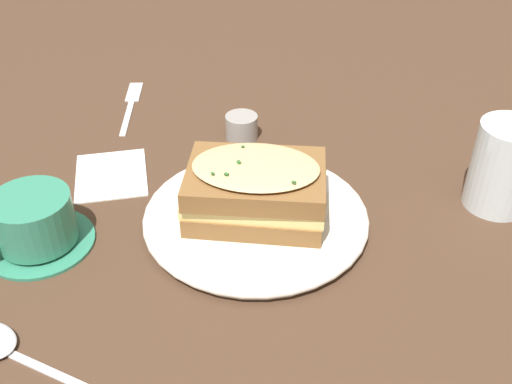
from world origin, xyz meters
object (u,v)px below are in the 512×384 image
object	(u,v)px
napkin	(111,174)
condiment_pot	(242,127)
sandwich	(257,189)
teacup_with_saucer	(34,224)
water_glass	(504,166)
fork	(132,101)
dinner_plate	(256,217)

from	to	relation	value
napkin	condiment_pot	distance (m)	0.20
sandwich	napkin	bearing A→B (deg)	-111.24
sandwich	napkin	size ratio (longest dim) A/B	1.44
teacup_with_saucer	water_glass	bearing A→B (deg)	144.12
teacup_with_saucer	fork	bearing A→B (deg)	-141.75
dinner_plate	sandwich	bearing A→B (deg)	54.38
dinner_plate	condiment_pot	xyz separation A→B (m)	(-0.19, -0.04, 0.01)
dinner_plate	napkin	xyz separation A→B (m)	(-0.08, -0.20, -0.01)
teacup_with_saucer	napkin	bearing A→B (deg)	-155.73
dinner_plate	teacup_with_saucer	distance (m)	0.25
fork	dinner_plate	bearing A→B (deg)	-59.30
sandwich	napkin	world-z (taller)	sandwich
sandwich	water_glass	size ratio (longest dim) A/B	1.46
sandwich	napkin	distance (m)	0.22
fork	napkin	distance (m)	0.21
dinner_plate	fork	distance (m)	0.37
sandwich	teacup_with_saucer	distance (m)	0.25
dinner_plate	water_glass	world-z (taller)	water_glass
fork	napkin	bearing A→B (deg)	-90.13
condiment_pot	teacup_with_saucer	bearing A→B (deg)	-37.47
sandwich	teacup_with_saucer	xyz separation A→B (m)	(0.06, -0.24, -0.02)
teacup_with_saucer	napkin	xyz separation A→B (m)	(-0.14, 0.04, -0.03)
water_glass	dinner_plate	bearing A→B (deg)	-76.19
napkin	teacup_with_saucer	bearing A→B (deg)	-15.46
sandwich	condiment_pot	distance (m)	0.20
dinner_plate	fork	size ratio (longest dim) A/B	1.52
sandwich	fork	xyz separation A→B (m)	(-0.28, -0.23, -0.05)
dinner_plate	condiment_pot	world-z (taller)	condiment_pot
dinner_plate	teacup_with_saucer	world-z (taller)	teacup_with_saucer
teacup_with_saucer	condiment_pot	size ratio (longest dim) A/B	2.65
fork	sandwich	bearing A→B (deg)	-59.26
condiment_pot	sandwich	bearing A→B (deg)	12.47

